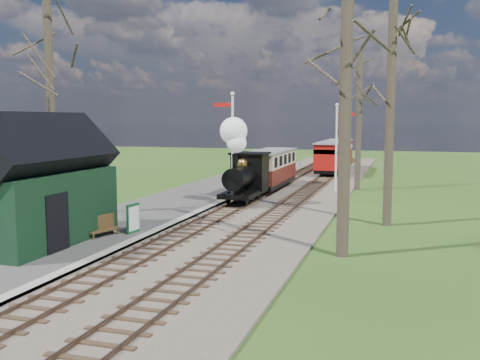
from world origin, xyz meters
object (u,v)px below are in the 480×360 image
object	(u,v)px
locomotive	(243,166)
bench	(101,226)
semaphore_near	(231,139)
person	(49,231)
station_shed	(38,187)
coach	(270,167)
semaphore_far	(338,141)
red_carriage_a	(330,157)
red_carriage_b	(338,153)
sign_board	(133,218)

from	to	relation	value
locomotive	bench	distance (m)	10.64
semaphore_near	person	xyz separation A→B (m)	(-2.21, -13.22, -2.66)
locomotive	bench	size ratio (longest dim) A/B	3.15
semaphore_near	bench	world-z (taller)	semaphore_near
station_shed	semaphore_near	size ratio (longest dim) A/B	1.01
coach	semaphore_far	bearing A→B (deg)	2.10
station_shed	person	distance (m)	2.22
red_carriage_a	coach	bearing A→B (deg)	-103.97
bench	semaphore_near	bearing A→B (deg)	79.42
person	semaphore_far	bearing A→B (deg)	-19.93
bench	person	xyz separation A→B (m)	(-0.27, -2.83, 0.38)
semaphore_near	semaphore_far	bearing A→B (deg)	49.40
locomotive	coach	bearing A→B (deg)	89.89
semaphore_near	bench	distance (m)	11.01
locomotive	coach	distance (m)	6.09
locomotive	red_carriage_b	bearing A→B (deg)	83.24
person	locomotive	bearing A→B (deg)	-11.87
coach	red_carriage_b	size ratio (longest dim) A/B	1.39
red_carriage_b	semaphore_far	bearing A→B (deg)	-83.59
semaphore_near	red_carriage_b	distance (m)	22.15
coach	station_shed	bearing A→B (deg)	-103.54
bench	person	distance (m)	2.86
red_carriage_a	locomotive	bearing A→B (deg)	-98.98
locomotive	semaphore_near	bearing A→B (deg)	163.37
red_carriage_b	sign_board	world-z (taller)	red_carriage_b
coach	bench	bearing A→B (deg)	-99.48
coach	red_carriage_a	xyz separation A→B (m)	(2.60, 10.45, -0.01)
coach	person	size ratio (longest dim) A/B	4.88
station_shed	sign_board	distance (m)	3.82
locomotive	person	size ratio (longest dim) A/B	3.05
bench	coach	bearing A→B (deg)	80.52
sign_board	bench	bearing A→B (deg)	-137.05
coach	semaphore_near	bearing A→B (deg)	-97.50
station_shed	sign_board	xyz separation A→B (m)	(2.51, 2.47, -1.48)
semaphore_near	locomotive	xyz separation A→B (m)	(0.76, -0.23, -1.50)
red_carriage_a	red_carriage_b	size ratio (longest dim) A/B	1.00
sign_board	bench	world-z (taller)	sign_board
red_carriage_a	person	distance (m)	30.05
station_shed	sign_board	world-z (taller)	station_shed
coach	sign_board	xyz separation A→B (m)	(-1.79, -15.38, -0.77)
semaphore_far	red_carriage_a	size ratio (longest dim) A/B	1.08
coach	red_carriage_a	size ratio (longest dim) A/B	1.39
coach	person	distance (m)	19.30
red_carriage_b	coach	bearing A→B (deg)	-99.26
red_carriage_a	sign_board	xyz separation A→B (m)	(-4.39, -25.83, -0.76)
semaphore_near	sign_board	world-z (taller)	semaphore_near
coach	person	xyz separation A→B (m)	(-2.98, -19.06, -0.60)
red_carriage_a	bench	distance (m)	27.23
semaphore_near	semaphore_far	world-z (taller)	semaphore_near
sign_board	person	distance (m)	3.88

